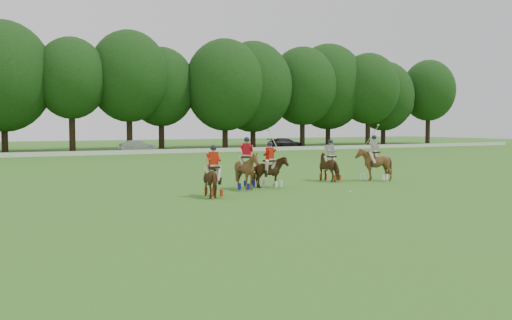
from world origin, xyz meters
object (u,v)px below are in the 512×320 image
polo_red_c (247,170)px  polo_stripe_a (330,166)px  car_right (286,143)px  polo_red_a (214,179)px  polo_red_b (270,172)px  polo_ball (350,192)px  polo_stripe_b (374,164)px  car_mid (138,146)px

polo_red_c → polo_stripe_a: size_ratio=1.10×
car_right → polo_red_a: size_ratio=2.08×
polo_red_b → car_right: bearing=58.0°
polo_red_c → polo_ball: (3.48, -3.28, -0.86)m
polo_ball → polo_red_a: bearing=165.5°
car_right → polo_stripe_b: polo_stripe_b is taller
polo_red_a → polo_ball: (5.94, -1.54, -0.73)m
car_mid → polo_stripe_b: size_ratio=1.32×
polo_red_a → polo_ball: 6.18m
car_mid → polo_red_b: size_ratio=1.44×
car_mid → polo_ball: size_ratio=44.02×
polo_stripe_b → polo_red_a: bearing=-168.0°
polo_red_b → polo_stripe_b: 6.61m
car_right → polo_red_b: polo_red_b is taller
polo_red_b → polo_red_a: bearing=-153.3°
polo_stripe_a → polo_ball: 5.34m
car_right → polo_stripe_b: bearing=158.6°
polo_red_c → polo_ball: polo_red_c is taller
polo_red_b → polo_stripe_b: polo_stripe_b is taller
car_right → polo_ball: (-21.39, -41.18, -0.61)m
car_mid → car_right: car_right is taller
polo_stripe_a → polo_ball: polo_stripe_a is taller
polo_ball → car_mid: bearing=86.7°
polo_stripe_b → polo_ball: size_ratio=33.35×
polo_stripe_a → polo_red_c: bearing=-165.7°
car_right → polo_stripe_b: (-16.96, -37.44, 0.25)m
polo_red_a → car_mid: bearing=78.1°
polo_stripe_b → polo_ball: 5.87m
car_right → polo_red_b: 44.49m
polo_red_c → polo_stripe_b: 7.93m
polo_red_b → polo_red_c: (-1.32, -0.16, 0.12)m
car_right → polo_red_a: 48.15m
polo_stripe_b → polo_stripe_a: bearing=154.6°
polo_red_b → polo_stripe_a: 4.65m
polo_red_a → polo_stripe_a: (8.24, 3.22, 0.03)m
polo_ball → polo_red_b: bearing=122.2°
polo_red_b → polo_ball: size_ratio=30.66×
polo_red_c → polo_stripe_b: polo_stripe_b is taller
polo_red_b → polo_ball: bearing=-57.8°
polo_red_b → polo_stripe_b: (6.60, 0.30, 0.12)m
polo_red_c → polo_red_a: bearing=-144.6°
car_mid → polo_stripe_a: size_ratio=1.77×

